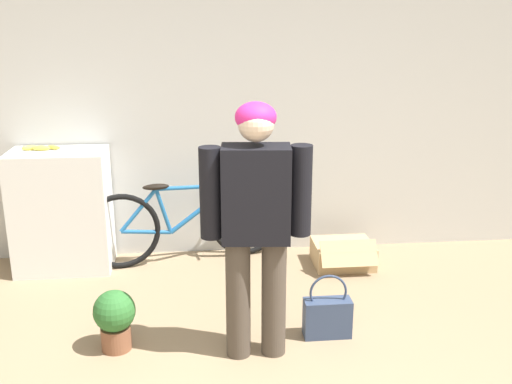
% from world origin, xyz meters
% --- Properties ---
extents(wall_back, '(8.00, 0.07, 2.60)m').
position_xyz_m(wall_back, '(0.00, 2.85, 1.30)').
color(wall_back, silver).
rests_on(wall_back, ground_plane).
extents(side_shelf, '(0.77, 0.47, 1.01)m').
position_xyz_m(side_shelf, '(-1.40, 2.56, 0.50)').
color(side_shelf, white).
rests_on(side_shelf, ground_plane).
extents(person, '(0.66, 0.26, 1.59)m').
position_xyz_m(person, '(0.06, 1.08, 0.93)').
color(person, '#4C4238').
rests_on(person, ground_plane).
extents(bicycle, '(1.72, 0.48, 0.72)m').
position_xyz_m(bicycle, '(-0.40, 2.60, 0.35)').
color(bicycle, black).
rests_on(bicycle, ground_plane).
extents(banana, '(0.32, 0.09, 0.04)m').
position_xyz_m(banana, '(-1.53, 2.61, 1.03)').
color(banana, '#EAD64C').
rests_on(banana, side_shelf).
extents(handbag, '(0.31, 0.13, 0.44)m').
position_xyz_m(handbag, '(0.55, 1.24, 0.15)').
color(handbag, '#334260').
rests_on(handbag, ground_plane).
extents(cardboard_box, '(0.49, 0.49, 0.28)m').
position_xyz_m(cardboard_box, '(0.93, 2.39, 0.10)').
color(cardboard_box, tan).
rests_on(cardboard_box, ground_plane).
extents(potted_plant, '(0.27, 0.27, 0.40)m').
position_xyz_m(potted_plant, '(-0.83, 1.22, 0.22)').
color(potted_plant, brown).
rests_on(potted_plant, ground_plane).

